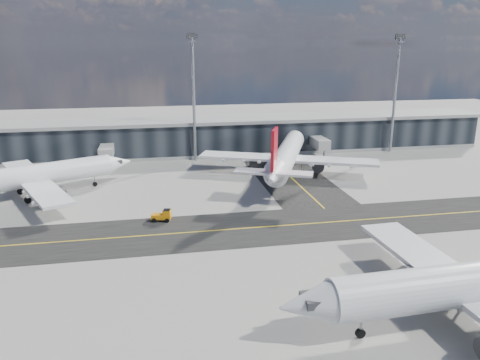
# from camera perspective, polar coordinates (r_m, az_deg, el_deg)

# --- Properties ---
(ground) EXTENTS (300.00, 300.00, 0.00)m
(ground) POSITION_cam_1_polar(r_m,az_deg,el_deg) (66.30, -1.38, -7.39)
(ground) COLOR gray
(ground) RESTS_ON ground
(taxiway_lanes) EXTENTS (180.00, 63.00, 0.03)m
(taxiway_lanes) POSITION_cam_1_polar(r_m,az_deg,el_deg) (76.74, 0.18, -4.00)
(taxiway_lanes) COLOR black
(taxiway_lanes) RESTS_ON ground
(terminal_concourse) EXTENTS (152.00, 19.80, 8.80)m
(terminal_concourse) POSITION_cam_1_polar(r_m,az_deg,el_deg) (117.45, -5.82, 5.15)
(terminal_concourse) COLOR black
(terminal_concourse) RESTS_ON ground
(floodlight_masts) EXTENTS (102.50, 0.70, 28.90)m
(floodlight_masts) POSITION_cam_1_polar(r_m,az_deg,el_deg) (108.91, -5.68, 10.41)
(floodlight_masts) COLOR gray
(floodlight_masts) RESTS_ON ground
(airliner_af) EXTENTS (37.85, 32.66, 11.78)m
(airliner_af) POSITION_cam_1_polar(r_m,az_deg,el_deg) (91.12, -24.86, 0.30)
(airliner_af) COLOR white
(airliner_af) RESTS_ON ground
(airliner_redtail) EXTENTS (36.56, 42.31, 13.09)m
(airliner_redtail) POSITION_cam_1_polar(r_m,az_deg,el_deg) (97.27, 5.67, 2.96)
(airliner_redtail) COLOR white
(airliner_redtail) RESTS_ON ground
(baggage_tug) EXTENTS (3.26, 2.15, 1.88)m
(baggage_tug) POSITION_cam_1_polar(r_m,az_deg,el_deg) (73.91, -9.35, -4.27)
(baggage_tug) COLOR orange
(baggage_tug) RESTS_ON ground
(service_van) EXTENTS (2.48, 5.38, 1.49)m
(service_van) POSITION_cam_1_polar(r_m,az_deg,el_deg) (105.35, 4.58, 2.02)
(service_van) COLOR white
(service_van) RESTS_ON ground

